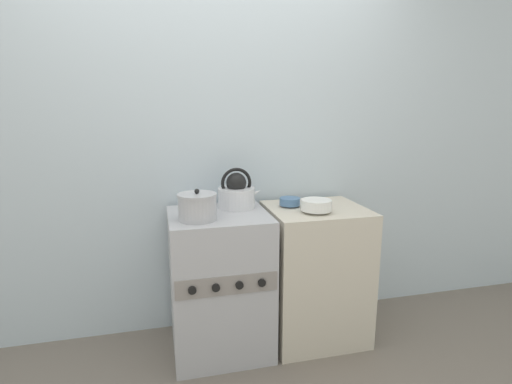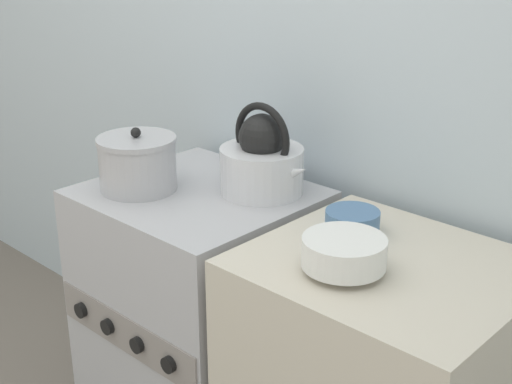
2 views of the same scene
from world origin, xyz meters
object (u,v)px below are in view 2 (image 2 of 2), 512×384
(kettle, at_px, (263,161))
(small_ceramic_bowl, at_px, (352,220))
(enamel_bowl, at_px, (344,253))
(cooking_pot, at_px, (138,163))
(stove, at_px, (201,327))

(kettle, xyz_separation_m, small_ceramic_bowl, (0.33, -0.04, -0.06))
(enamel_bowl, relative_size, small_ceramic_bowl, 1.39)
(cooking_pot, distance_m, enamel_bowl, 0.71)
(stove, height_order, kettle, kettle)
(cooking_pot, distance_m, small_ceramic_bowl, 0.63)
(stove, distance_m, small_ceramic_bowl, 0.66)
(cooking_pot, xyz_separation_m, small_ceramic_bowl, (0.60, 0.17, -0.05))
(kettle, bearing_deg, small_ceramic_bowl, -7.42)
(cooking_pot, height_order, enamel_bowl, cooking_pot)
(cooking_pot, bearing_deg, enamel_bowl, -0.34)
(kettle, relative_size, enamel_bowl, 1.54)
(small_ceramic_bowl, bearing_deg, stove, -170.71)
(stove, relative_size, enamel_bowl, 4.79)
(enamel_bowl, xyz_separation_m, small_ceramic_bowl, (-0.11, 0.18, -0.01))
(enamel_bowl, distance_m, small_ceramic_bowl, 0.21)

